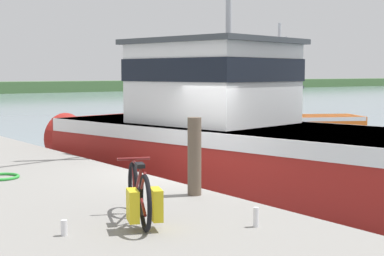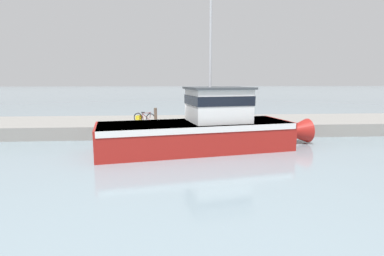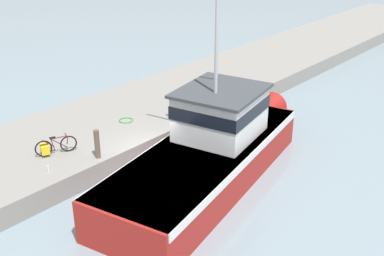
% 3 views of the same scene
% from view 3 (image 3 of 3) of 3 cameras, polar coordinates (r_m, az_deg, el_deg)
% --- Properties ---
extents(ground_plane, '(320.00, 320.00, 0.00)m').
position_cam_3_polar(ground_plane, '(20.20, -4.51, -5.02)').
color(ground_plane, gray).
extents(dock_pier, '(6.38, 80.00, 0.88)m').
position_cam_3_polar(dock_pier, '(22.79, -11.80, -0.67)').
color(dock_pier, gray).
rests_on(dock_pier, ground_plane).
extents(fishing_boat_main, '(5.51, 12.96, 10.64)m').
position_cam_3_polar(fishing_boat_main, '(19.07, 2.28, -2.43)').
color(fishing_boat_main, maroon).
rests_on(fishing_boat_main, ground_plane).
extents(bicycle_touring, '(0.80, 1.58, 0.76)m').
position_cam_3_polar(bicycle_touring, '(20.13, -16.21, -2.14)').
color(bicycle_touring, black).
rests_on(bicycle_touring, dock_pier).
extents(mooring_post, '(0.21, 0.21, 1.20)m').
position_cam_3_polar(mooring_post, '(19.34, -11.18, -1.87)').
color(mooring_post, brown).
rests_on(mooring_post, dock_pier).
extents(hose_coil, '(0.67, 0.67, 0.05)m').
position_cam_3_polar(hose_coil, '(22.79, -7.83, 0.92)').
color(hose_coil, green).
rests_on(hose_coil, dock_pier).
extents(water_bottle_on_curb, '(0.07, 0.07, 0.24)m').
position_cam_3_polar(water_bottle_on_curb, '(18.98, -16.67, -4.65)').
color(water_bottle_on_curb, silver).
rests_on(water_bottle_on_curb, dock_pier).
extents(water_bottle_by_bike, '(0.08, 0.08, 0.18)m').
position_cam_3_polar(water_bottle_by_bike, '(21.04, -17.46, -1.89)').
color(water_bottle_by_bike, silver).
rests_on(water_bottle_by_bike, dock_pier).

